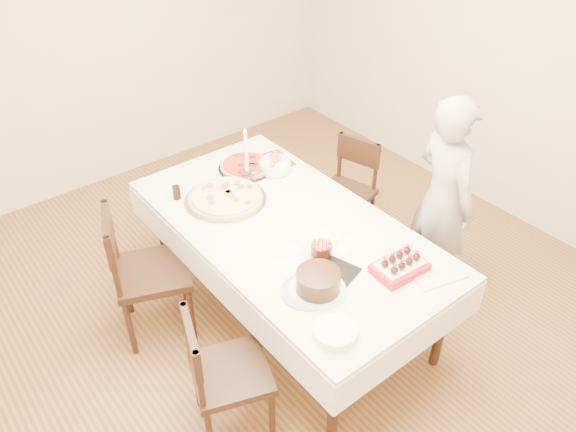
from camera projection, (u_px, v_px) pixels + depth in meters
floor at (292, 317)px, 3.90m from camera, size 5.00×5.00×0.00m
wall_back at (105, 31)px, 4.67m from camera, size 4.50×0.04×2.70m
wall_right at (526, 55)px, 4.22m from camera, size 0.04×5.00×2.70m
dining_table at (288, 270)px, 3.74m from camera, size 1.60×2.34×0.75m
chair_right_savory at (344, 195)px, 4.36m from camera, size 0.53×0.53×0.85m
chair_left_savory at (152, 272)px, 3.56m from camera, size 0.64×0.64×0.96m
chair_left_dessert at (231, 373)px, 2.99m from camera, size 0.56×0.56×0.86m
person at (443, 200)px, 3.74m from camera, size 0.48×0.62×1.50m
pizza_white at (225, 198)px, 3.72m from camera, size 0.66×0.66×0.04m
pizza_pepperoni at (246, 166)px, 4.04m from camera, size 0.41×0.41×0.04m
red_placemat at (272, 162)px, 4.13m from camera, size 0.30×0.30×0.01m
pasta_bowl at (275, 165)px, 4.01m from camera, size 0.28×0.28×0.07m
taper_candle at (246, 155)px, 3.82m from camera, size 0.11×0.11×0.40m
shaker_pair at (254, 176)px, 3.89m from camera, size 0.10×0.10×0.09m
cola_glass at (177, 192)px, 3.72m from camera, size 0.06×0.06×0.10m
layer_cake at (318, 282)px, 3.01m from camera, size 0.37×0.37×0.12m
cake_board at (329, 273)px, 3.15m from camera, size 0.35×0.35×0.01m
birthday_cake at (322, 244)px, 3.23m from camera, size 0.16×0.16×0.14m
strawberry_box at (400, 266)px, 3.14m from camera, size 0.32×0.22×0.08m
box_lid at (436, 274)px, 3.15m from camera, size 0.33×0.26×0.02m
plate_stack at (335, 332)px, 2.77m from camera, size 0.29×0.29×0.05m
china_plate at (307, 291)px, 3.03m from camera, size 0.38×0.38×0.01m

